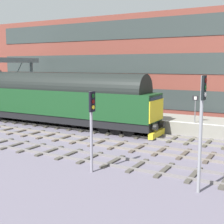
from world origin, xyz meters
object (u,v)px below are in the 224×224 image
Objects in this scene: diesel_locomotive at (51,98)px; waiting_passenger at (79,101)px; platform_number_sign at (195,105)px; signal_post_mid at (92,121)px; signal_post_near at (202,119)px.

diesel_locomotive reaches higher than waiting_passenger.
diesel_locomotive is 12.36m from platform_number_sign.
signal_post_mid is 1.99× the size of platform_number_sign.
signal_post_mid reaches higher than waiting_passenger.
platform_number_sign is 10.96m from waiting_passenger.
waiting_passenger is at bearing 88.10° from platform_number_sign.
platform_number_sign is (10.95, -2.20, -0.27)m from signal_post_mid.
signal_post_mid is at bearing 168.62° from platform_number_sign.
diesel_locomotive is 9.89× the size of platform_number_sign.
platform_number_sign is (10.95, 3.14, -0.78)m from signal_post_near.
signal_post_near is 18.11m from waiting_passenger.
signal_post_near is at bearing -164.00° from platform_number_sign.
waiting_passenger is at bearing -26.91° from diesel_locomotive.
signal_post_mid is 2.47× the size of waiting_passenger.
waiting_passenger is (11.31, 8.75, -0.63)m from signal_post_mid.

